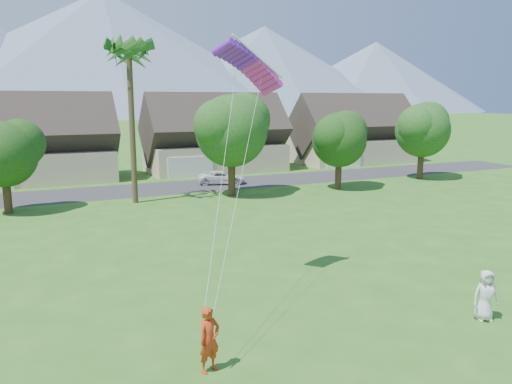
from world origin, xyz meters
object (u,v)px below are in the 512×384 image
parafoil_kite (249,64)px  parked_car (222,177)px  kite_flyer (209,340)px  watcher (485,295)px

parafoil_kite → parked_car: bearing=55.8°
kite_flyer → watcher: kite_flyer is taller
watcher → parafoil_kite: parafoil_kite is taller
kite_flyer → parafoil_kite: 11.44m
kite_flyer → parked_car: bearing=48.8°
parked_car → parafoil_kite: parafoil_kite is taller
kite_flyer → parked_car: 33.83m
kite_flyer → parafoil_kite: size_ratio=0.58×
kite_flyer → parafoil_kite: parafoil_kite is taller
parafoil_kite → watcher: bearing=-66.2°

